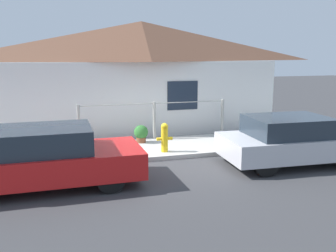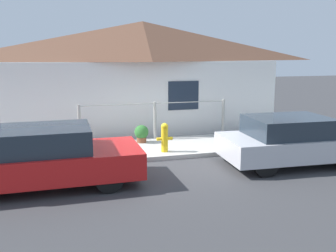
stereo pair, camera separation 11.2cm
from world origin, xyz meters
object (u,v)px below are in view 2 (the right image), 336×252
object	(u,v)px
potted_plant_near_hydrant	(141,133)
car_right	(291,140)
car_left	(43,157)
fire_hydrant	(165,137)

from	to	relation	value
potted_plant_near_hydrant	car_right	bearing A→B (deg)	-40.85
car_right	potted_plant_near_hydrant	world-z (taller)	car_right
car_right	potted_plant_near_hydrant	size ratio (longest dim) A/B	6.79
car_left	car_right	world-z (taller)	car_left
car_right	fire_hydrant	size ratio (longest dim) A/B	4.52
fire_hydrant	potted_plant_near_hydrant	size ratio (longest dim) A/B	1.50
fire_hydrant	potted_plant_near_hydrant	world-z (taller)	fire_hydrant
car_left	car_right	size ratio (longest dim) A/B	1.11
fire_hydrant	car_right	bearing A→B (deg)	-29.17
fire_hydrant	potted_plant_near_hydrant	xyz separation A→B (m)	(-0.41, 1.27, -0.14)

